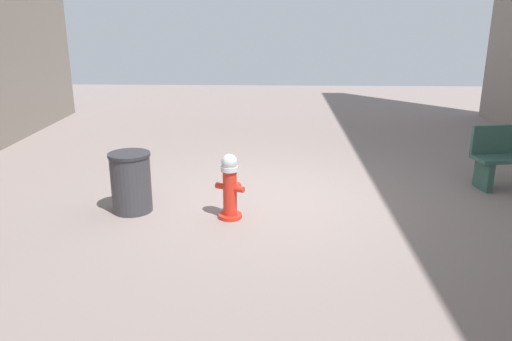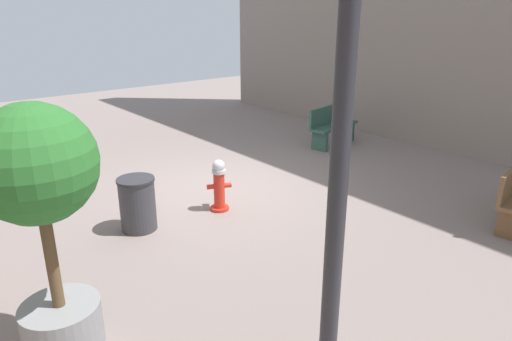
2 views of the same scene
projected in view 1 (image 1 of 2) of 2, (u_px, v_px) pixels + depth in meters
The scene contains 3 objects.
ground_plane at pixel (274, 197), 7.43m from camera, with size 23.40×23.40×0.00m, color gray.
fire_hydrant at pixel (230, 186), 6.57m from camera, with size 0.40×0.38×0.87m.
trash_bin at pixel (131, 182), 6.81m from camera, with size 0.56×0.56×0.82m.
Camera 1 is at (0.01, 6.98, 2.61)m, focal length 35.61 mm.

